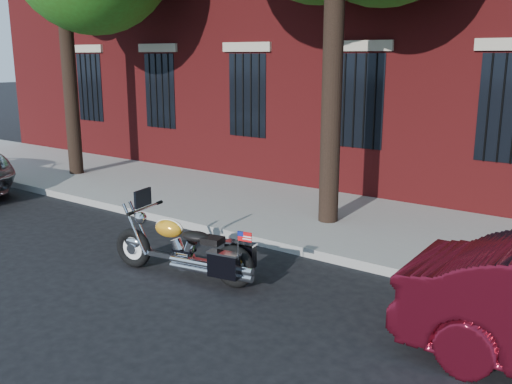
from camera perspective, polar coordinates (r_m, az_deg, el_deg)
The scene contains 4 objects.
ground at distance 8.80m, azimuth -5.07°, elevation -7.56°, with size 120.00×120.00×0.00m, color black.
curb at distance 9.79m, azimuth 0.26°, elevation -4.83°, with size 40.00×0.16×0.15m, color gray.
sidewalk at distance 11.30m, azimuth 5.87°, elevation -2.38°, with size 40.00×3.60×0.15m, color gray.
motorcycle at distance 8.27m, azimuth -6.78°, elevation -5.89°, with size 2.49×0.94×1.24m.
Camera 1 is at (5.45, -6.14, 3.16)m, focal length 40.00 mm.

